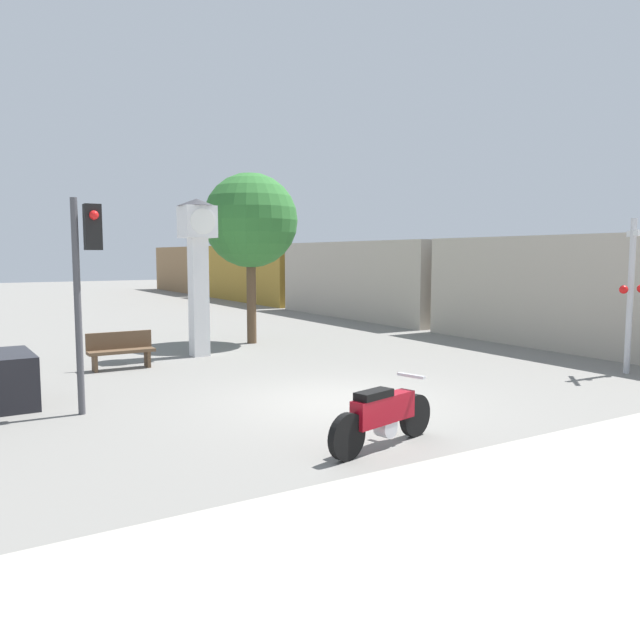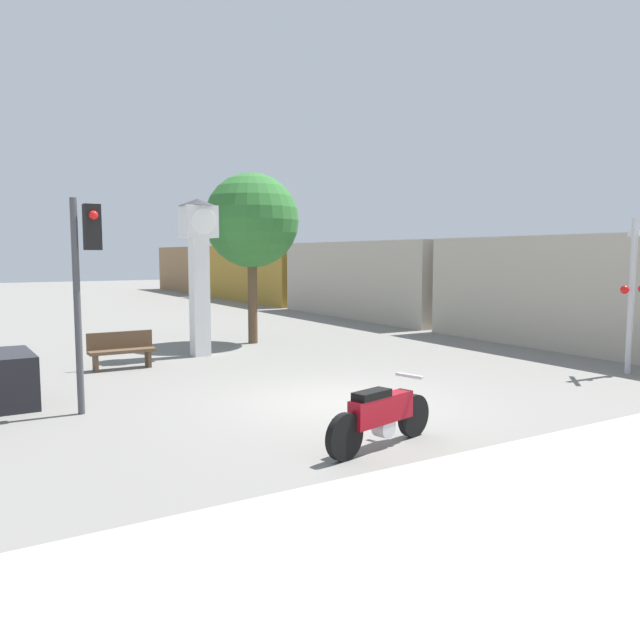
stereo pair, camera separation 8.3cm
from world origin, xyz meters
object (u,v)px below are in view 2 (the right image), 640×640
at_px(motorcycle, 381,416).
at_px(bench, 121,349).
at_px(traffic_light, 85,266).
at_px(railroad_crossing_signal, 632,290).
at_px(freight_train, 308,276).
at_px(street_tree, 252,221).
at_px(clock_tower, 199,253).

height_order(motorcycle, bench, motorcycle).
relative_size(motorcycle, traffic_light, 0.58).
bearing_deg(traffic_light, railroad_crossing_signal, -13.05).
bearing_deg(freight_train, street_tree, -127.28).
xyz_separation_m(clock_tower, street_tree, (2.33, 1.55, 0.99)).
height_order(clock_tower, bench, clock_tower).
relative_size(traffic_light, street_tree, 0.71).
bearing_deg(bench, railroad_crossing_signal, -33.93).
xyz_separation_m(motorcycle, railroad_crossing_signal, (8.49, 1.61, 1.53)).
relative_size(motorcycle, freight_train, 0.05).
distance_m(motorcycle, railroad_crossing_signal, 8.77).
xyz_separation_m(clock_tower, bench, (-2.39, -0.91, -2.40)).
height_order(traffic_light, street_tree, street_tree).
relative_size(clock_tower, traffic_light, 1.14).
height_order(clock_tower, freight_train, clock_tower).
xyz_separation_m(freight_train, traffic_light, (-14.43, -17.35, 0.93)).
height_order(clock_tower, traffic_light, clock_tower).
height_order(clock_tower, street_tree, street_tree).
relative_size(freight_train, street_tree, 8.27).
relative_size(motorcycle, railroad_crossing_signal, 0.60).
distance_m(railroad_crossing_signal, bench, 12.40).
height_order(motorcycle, street_tree, street_tree).
bearing_deg(traffic_light, freight_train, 50.26).
xyz_separation_m(motorcycle, clock_tower, (0.66, 9.39, 2.41)).
bearing_deg(freight_train, traffic_light, -129.74).
distance_m(freight_train, bench, 18.49).
bearing_deg(motorcycle, freight_train, 48.05).
relative_size(clock_tower, freight_train, 0.10).
relative_size(traffic_light, bench, 2.38).
bearing_deg(clock_tower, railroad_crossing_signal, -44.86).
relative_size(motorcycle, bench, 1.39).
height_order(traffic_light, bench, traffic_light).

